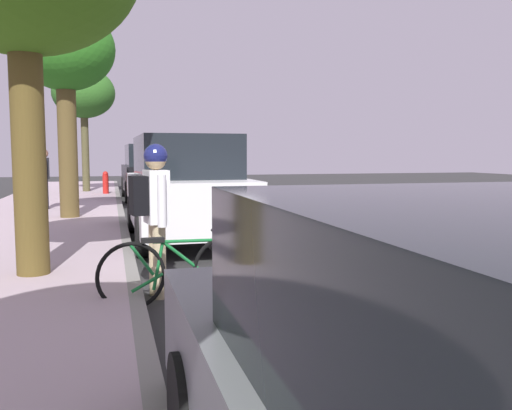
% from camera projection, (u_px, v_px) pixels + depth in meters
% --- Properties ---
extents(ground, '(57.98, 57.98, 0.00)m').
position_uv_depth(ground, '(206.00, 224.00, 12.86)').
color(ground, '#2D2D2D').
extents(sidewalk, '(3.71, 36.24, 0.17)m').
position_uv_depth(sidewalk, '(32.00, 226.00, 11.85)').
color(sidewalk, '#B09AA4').
rests_on(sidewalk, ground).
extents(curb_edge, '(0.16, 36.24, 0.17)m').
position_uv_depth(curb_edge, '(122.00, 223.00, 12.35)').
color(curb_edge, gray).
rests_on(curb_edge, ground).
extents(lane_stripe_centre, '(0.14, 35.80, 0.01)m').
position_uv_depth(lane_stripe_centre, '(321.00, 219.00, 13.85)').
color(lane_stripe_centre, white).
rests_on(lane_stripe_centre, ground).
extents(lane_stripe_bike_edge, '(0.12, 36.24, 0.01)m').
position_uv_depth(lane_stripe_bike_edge, '(187.00, 224.00, 12.74)').
color(lane_stripe_bike_edge, white).
rests_on(lane_stripe_bike_edge, ground).
extents(parked_suv_black_nearest, '(2.03, 4.73, 1.99)m').
position_uv_depth(parked_suv_black_nearest, '(151.00, 171.00, 19.69)').
color(parked_suv_black_nearest, black).
rests_on(parked_suv_black_nearest, ground).
extents(parked_suv_white_second, '(2.01, 4.72, 1.99)m').
position_uv_depth(parked_suv_white_second, '(184.00, 187.00, 10.26)').
color(parked_suv_white_second, white).
rests_on(parked_suv_white_second, ground).
extents(bicycle_at_curb, '(1.77, 0.46, 0.80)m').
position_uv_depth(bicycle_at_curb, '(179.00, 270.00, 5.89)').
color(bicycle_at_curb, black).
rests_on(bicycle_at_curb, ground).
extents(cyclist_with_backpack, '(0.45, 0.61, 1.77)m').
position_uv_depth(cyclist_with_backpack, '(154.00, 204.00, 6.20)').
color(cyclist_with_backpack, '#C6B284').
rests_on(cyclist_with_backpack, ground).
extents(street_tree_near_cyclist, '(2.42, 2.42, 4.87)m').
position_uv_depth(street_tree_near_cyclist, '(84.00, 94.00, 21.26)').
color(street_tree_near_cyclist, '#4E492C').
rests_on(street_tree_near_cyclist, sidewalk).
extents(street_tree_mid_block, '(2.28, 2.28, 4.89)m').
position_uv_depth(street_tree_mid_block, '(65.00, 54.00, 12.45)').
color(street_tree_mid_block, brown).
rests_on(street_tree_mid_block, sidewalk).
extents(pedestrian_on_phone, '(0.29, 0.61, 1.62)m').
position_uv_depth(pedestrian_on_phone, '(45.00, 175.00, 14.63)').
color(pedestrian_on_phone, black).
rests_on(pedestrian_on_phone, sidewalk).
extents(fire_hydrant, '(0.22, 0.22, 0.84)m').
position_uv_depth(fire_hydrant, '(106.00, 182.00, 20.29)').
color(fire_hydrant, red).
rests_on(fire_hydrant, sidewalk).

